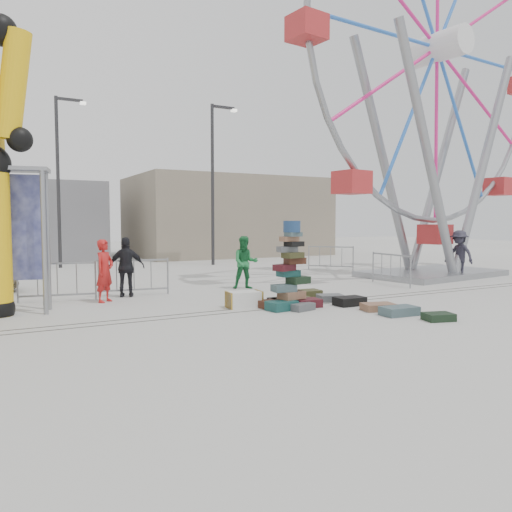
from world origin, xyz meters
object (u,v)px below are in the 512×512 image
barricade_dummy_c (134,277)px  pedestrian_red (105,271)px  pedestrian_green (245,263)px  barricade_wheel_back (331,258)px  barricade_wheel_front (391,269)px  suitcase_tower (290,284)px  pedestrian_black (127,267)px  lamp_post_left (60,173)px  barricade_dummy_b (57,282)px  pedestrian_grey (459,254)px  ferris_wheel (436,78)px  lamp_post_right (214,176)px  steamer_trunk (244,300)px

barricade_dummy_c → pedestrian_red: bearing=-135.0°
pedestrian_green → barricade_wheel_back: bearing=51.2°
barricade_wheel_front → suitcase_tower: bearing=116.8°
pedestrian_red → pedestrian_black: 1.00m
lamp_post_left → pedestrian_black: (0.41, -10.64, -3.61)m
suitcase_tower → barricade_dummy_c: bearing=122.5°
lamp_post_left → barricade_dummy_b: (-1.48, -10.58, -3.93)m
suitcase_tower → pedestrian_red: size_ratio=1.29×
pedestrian_grey → lamp_post_left: bearing=-136.9°
ferris_wheel → barricade_wheel_back: size_ratio=7.93×
pedestrian_black → ferris_wheel: bearing=-162.7°
lamp_post_right → steamer_trunk: bearing=-110.4°
steamer_trunk → pedestrian_grey: size_ratio=0.47×
barricade_dummy_c → lamp_post_left: bearing=100.9°
steamer_trunk → barricade_wheel_front: size_ratio=0.44×
steamer_trunk → barricade_dummy_b: barricade_dummy_b is taller
lamp_post_left → ferris_wheel: bearing=-41.1°
steamer_trunk → pedestrian_green: size_ratio=0.51×
barricade_wheel_front → pedestrian_black: bearing=84.6°
lamp_post_left → pedestrian_green: lamp_post_left is taller
pedestrian_grey → steamer_trunk: bearing=-83.7°
barricade_dummy_c → pedestrian_black: (-0.25, -0.12, 0.32)m
barricade_wheel_front → barricade_dummy_c: bearing=83.5°
steamer_trunk → barricade_dummy_c: 3.87m
steamer_trunk → pedestrian_green: pedestrian_green is taller
suitcase_tower → barricade_wheel_front: size_ratio=1.11×
lamp_post_right → steamer_trunk: lamp_post_right is taller
lamp_post_right → pedestrian_grey: size_ratio=4.31×
ferris_wheel → barricade_dummy_b: ferris_wheel is taller
ferris_wheel → steamer_trunk: ferris_wheel is taller
ferris_wheel → pedestrian_black: ferris_wheel is taller
pedestrian_black → pedestrian_grey: 12.57m
barricade_wheel_front → pedestrian_red: (-9.48, 0.95, 0.31)m
barricade_dummy_c → barricade_dummy_b: bearing=-171.0°
lamp_post_right → suitcase_tower: lamp_post_right is taller
ferris_wheel → barricade_wheel_front: bearing=-166.3°
pedestrian_green → barricade_dummy_c: bearing=-162.8°
pedestrian_green → barricade_wheel_front: bearing=3.3°
lamp_post_left → pedestrian_black: size_ratio=4.58×
barricade_dummy_b → barricade_wheel_front: bearing=2.5°
pedestrian_black → pedestrian_grey: bearing=-167.4°
lamp_post_right → barricade_dummy_c: bearing=-126.7°
barricade_wheel_front → pedestrian_green: (-4.89, 1.52, 0.31)m
pedestrian_green → lamp_post_right: bearing=93.0°
lamp_post_right → steamer_trunk: (-4.40, -11.85, -4.28)m
lamp_post_right → ferris_wheel: ferris_wheel is taller
pedestrian_red → barricade_dummy_c: bearing=-3.7°
ferris_wheel → barricade_dummy_c: bearing=171.0°
lamp_post_right → pedestrian_grey: lamp_post_right is taller
barricade_wheel_front → pedestrian_red: size_ratio=1.17×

